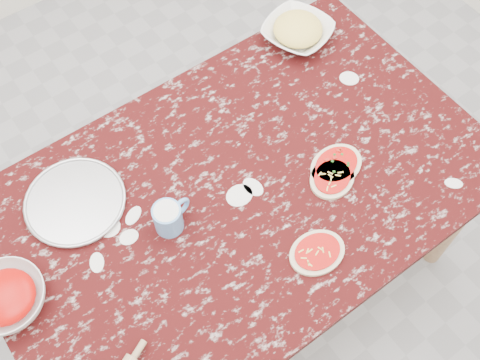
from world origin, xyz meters
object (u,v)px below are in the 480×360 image
object	(u,v)px
sauce_bowl	(7,299)
flour_mug	(169,217)
pizza_tray	(75,202)
cheese_bowl	(297,32)
worktable	(240,200)

from	to	relation	value
sauce_bowl	flour_mug	world-z (taller)	flour_mug
sauce_bowl	flour_mug	bearing A→B (deg)	-6.79
pizza_tray	flour_mug	xyz separation A→B (m)	(0.20, -0.24, 0.05)
sauce_bowl	flour_mug	distance (m)	0.50
sauce_bowl	flour_mug	size ratio (longest dim) A/B	1.74
pizza_tray	cheese_bowl	bearing A→B (deg)	7.85
flour_mug	pizza_tray	bearing A→B (deg)	130.03
sauce_bowl	cheese_bowl	bearing A→B (deg)	13.71
sauce_bowl	cheese_bowl	world-z (taller)	sauce_bowl
worktable	cheese_bowl	size ratio (longest dim) A/B	6.67
pizza_tray	cheese_bowl	size ratio (longest dim) A/B	1.28
worktable	pizza_tray	distance (m)	0.52
worktable	cheese_bowl	bearing A→B (deg)	35.77
worktable	sauce_bowl	bearing A→B (deg)	173.96
pizza_tray	sauce_bowl	size ratio (longest dim) A/B	1.37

